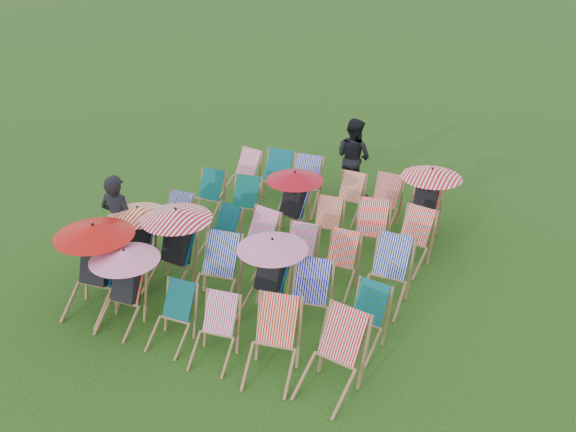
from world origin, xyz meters
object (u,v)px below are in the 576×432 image
at_px(person_rear, 353,157).
at_px(deckchair_5, 332,358).
at_px(deckchair_0, 92,266).
at_px(person_left, 119,222).
at_px(deckchair_29, 425,201).

bearing_deg(person_rear, deckchair_5, 127.81).
distance_m(deckchair_0, person_rear, 5.90).
distance_m(deckchair_5, person_left, 4.53).
xyz_separation_m(deckchair_0, person_left, (-0.43, 1.15, 0.10)).
bearing_deg(person_left, deckchair_29, -146.51).
bearing_deg(deckchair_29, person_rear, 146.16).
relative_size(deckchair_0, deckchair_5, 1.38).
bearing_deg(person_left, deckchair_5, 159.78).
relative_size(deckchair_0, person_left, 0.83).
distance_m(deckchair_5, person_rear, 5.93).
xyz_separation_m(person_left, person_rear, (2.44, 4.40, -0.01)).
distance_m(deckchair_29, person_rear, 2.11).
bearing_deg(person_rear, person_left, 80.00).
height_order(deckchair_5, person_rear, person_rear).
bearing_deg(deckchair_29, person_left, -145.53).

